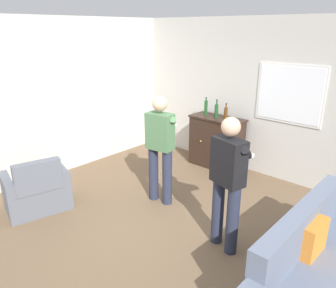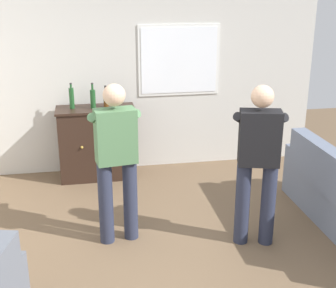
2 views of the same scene
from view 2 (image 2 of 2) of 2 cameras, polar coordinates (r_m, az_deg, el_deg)
ground at (r=4.69m, az=0.30°, el=-14.42°), size 10.40×10.40×0.00m
wall_back_with_window at (r=6.65m, az=-3.73°, el=8.83°), size 5.20×0.15×2.80m
sideboard_cabinet at (r=6.49m, az=-8.65°, el=0.13°), size 1.05×0.49×1.00m
bottle_wine_green at (r=6.34m, az=-11.67°, el=5.54°), size 0.07×0.07×0.34m
bottle_liquor_amber at (r=6.30m, az=-9.14°, el=5.50°), size 0.07×0.07×0.34m
bottle_spirits_clear at (r=6.36m, az=-7.58°, el=5.52°), size 0.07×0.07×0.29m
person_standing_left at (r=4.72m, az=-6.33°, el=-1.51°), size 0.55×0.50×1.68m
person_standing_right at (r=4.73m, az=10.93°, el=-1.73°), size 0.54×0.51×1.68m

